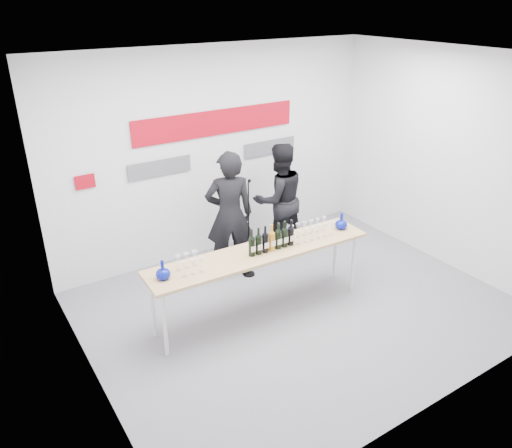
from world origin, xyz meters
name	(u,v)px	position (x,y,z in m)	size (l,w,h in m)	color
ground	(298,307)	(0.00, 0.00, 0.00)	(5.00, 5.00, 0.00)	slate
back_wall	(217,153)	(0.00, 2.00, 1.50)	(5.00, 0.04, 3.00)	silver
signage	(214,133)	(-0.06, 1.97, 1.81)	(3.38, 0.02, 0.79)	#A50716
tasting_table	(261,256)	(-0.44, 0.20, 0.77)	(2.81, 0.67, 0.84)	tan
wine_bottles	(272,237)	(-0.31, 0.15, 1.00)	(0.62, 0.10, 0.33)	black
decanter_left	(163,270)	(-1.64, 0.25, 0.95)	(0.16, 0.16, 0.21)	#07138C
decanter_right	(341,221)	(0.77, 0.15, 0.95)	(0.16, 0.16, 0.21)	#07138C
glasses_left	(190,264)	(-1.34, 0.24, 0.93)	(0.27, 0.23, 0.18)	silver
glasses_right	(312,230)	(0.30, 0.17, 0.93)	(0.57, 0.24, 0.18)	silver
presenter_left	(229,215)	(-0.28, 1.20, 0.89)	(0.65, 0.43, 1.78)	black
presenter_right	(279,199)	(0.67, 1.39, 0.84)	(0.82, 0.64, 1.68)	black
mic_stand	(249,247)	(-0.09, 1.01, 0.44)	(0.17, 0.17, 1.43)	black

